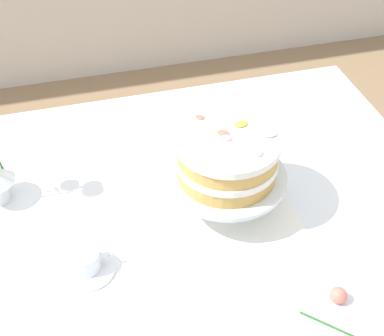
{
  "coord_description": "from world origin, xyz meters",
  "views": [
    {
      "loc": [
        -0.19,
        -0.91,
        1.7
      ],
      "look_at": [
        0.05,
        -0.01,
        0.86
      ],
      "focal_mm": 50.03,
      "sensor_mm": 36.0,
      "label": 1
    }
  ],
  "objects_px": {
    "layer_cake": "(227,156)",
    "teacup": "(86,263)",
    "fallen_rose": "(338,297)",
    "dining_table": "(173,235)",
    "cake_stand": "(226,179)"
  },
  "relations": [
    {
      "from": "cake_stand",
      "to": "teacup",
      "type": "xyz_separation_m",
      "value": [
        -0.36,
        -0.11,
        -0.06
      ]
    },
    {
      "from": "dining_table",
      "to": "fallen_rose",
      "type": "bearing_deg",
      "value": -51.94
    },
    {
      "from": "teacup",
      "to": "fallen_rose",
      "type": "height_order",
      "value": "teacup"
    },
    {
      "from": "cake_stand",
      "to": "fallen_rose",
      "type": "height_order",
      "value": "cake_stand"
    },
    {
      "from": "dining_table",
      "to": "teacup",
      "type": "xyz_separation_m",
      "value": [
        -0.22,
        -0.12,
        0.11
      ]
    },
    {
      "from": "fallen_rose",
      "to": "dining_table",
      "type": "bearing_deg",
      "value": 128.06
    },
    {
      "from": "layer_cake",
      "to": "fallen_rose",
      "type": "relative_size",
      "value": 2.26
    },
    {
      "from": "dining_table",
      "to": "layer_cake",
      "type": "bearing_deg",
      "value": -4.19
    },
    {
      "from": "cake_stand",
      "to": "layer_cake",
      "type": "xyz_separation_m",
      "value": [
        0.0,
        0.0,
        0.07
      ]
    },
    {
      "from": "cake_stand",
      "to": "teacup",
      "type": "relative_size",
      "value": 2.21
    },
    {
      "from": "teacup",
      "to": "fallen_rose",
      "type": "bearing_deg",
      "value": -24.14
    },
    {
      "from": "layer_cake",
      "to": "fallen_rose",
      "type": "distance_m",
      "value": 0.39
    },
    {
      "from": "layer_cake",
      "to": "teacup",
      "type": "height_order",
      "value": "layer_cake"
    },
    {
      "from": "cake_stand",
      "to": "fallen_rose",
      "type": "relative_size",
      "value": 2.69
    },
    {
      "from": "dining_table",
      "to": "teacup",
      "type": "height_order",
      "value": "teacup"
    }
  ]
}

